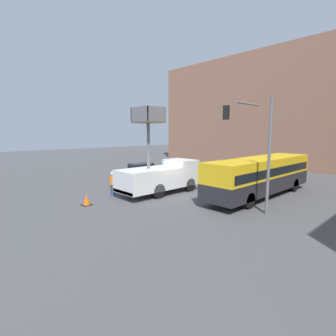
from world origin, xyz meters
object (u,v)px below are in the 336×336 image
(city_bus, at_px, (261,174))
(traffic_light_pole, at_px, (254,137))
(utility_truck, at_px, (160,175))
(road_worker_directing, at_px, (209,184))
(parked_car_curbside, at_px, (142,169))
(road_worker_near_truck, at_px, (112,183))
(traffic_cone_near_truck, at_px, (87,200))

(city_bus, distance_m, traffic_light_pole, 5.02)
(utility_truck, bearing_deg, road_worker_directing, 27.48)
(utility_truck, bearing_deg, city_bus, 39.64)
(parked_car_curbside, bearing_deg, traffic_light_pole, -11.30)
(traffic_light_pole, bearing_deg, city_bus, 110.23)
(city_bus, relative_size, traffic_light_pole, 1.70)
(utility_truck, relative_size, parked_car_curbside, 1.50)
(utility_truck, bearing_deg, road_worker_near_truck, -121.63)
(road_worker_near_truck, height_order, road_worker_directing, road_worker_directing)
(traffic_light_pole, xyz_separation_m, parked_car_curbside, (-15.00, 3.00, -3.83))
(utility_truck, distance_m, city_bus, 7.72)
(city_bus, distance_m, road_worker_directing, 4.03)
(road_worker_directing, xyz_separation_m, traffic_cone_near_truck, (-4.28, -7.72, -0.63))
(traffic_cone_near_truck, bearing_deg, road_worker_near_truck, 113.29)
(city_bus, relative_size, road_worker_directing, 6.06)
(city_bus, bearing_deg, traffic_light_pole, -165.67)
(utility_truck, bearing_deg, traffic_light_pole, 7.91)
(city_bus, bearing_deg, traffic_cone_near_truck, 142.22)
(road_worker_near_truck, height_order, traffic_cone_near_truck, road_worker_near_truck)
(city_bus, height_order, road_worker_directing, city_bus)
(traffic_light_pole, height_order, road_worker_near_truck, traffic_light_pole)
(parked_car_curbside, bearing_deg, traffic_cone_near_truck, -55.51)
(parked_car_curbside, bearing_deg, city_bus, 3.81)
(traffic_light_pole, height_order, parked_car_curbside, traffic_light_pole)
(utility_truck, relative_size, city_bus, 0.59)
(city_bus, distance_m, traffic_cone_near_truck, 12.83)
(utility_truck, xyz_separation_m, city_bus, (5.94, 4.92, 0.26))
(traffic_cone_near_truck, distance_m, parked_car_curbside, 12.05)
(traffic_light_pole, height_order, road_worker_directing, traffic_light_pole)
(traffic_cone_near_truck, bearing_deg, city_bus, 58.12)
(city_bus, relative_size, traffic_cone_near_truck, 16.23)
(road_worker_near_truck, distance_m, traffic_cone_near_truck, 3.02)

